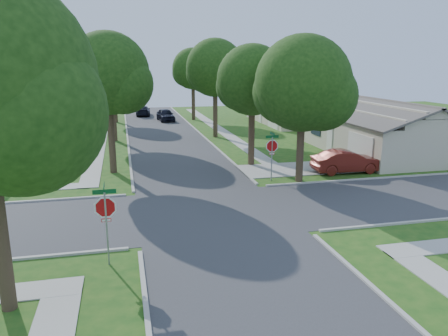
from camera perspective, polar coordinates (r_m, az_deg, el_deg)
The scene contains 20 objects.
ground at distance 21.28m, azimuth -1.69°, elevation -5.71°, with size 100.00×100.00×0.00m, color #1C4E15.
road_ns at distance 21.28m, azimuth -1.69°, elevation -5.70°, with size 7.00×100.00×0.02m, color #333335.
sidewalk_ne at distance 47.29m, azimuth -0.74°, elevation 5.17°, with size 1.20×40.00×0.04m, color #9E9B91.
sidewalk_nw at distance 46.26m, azimuth -15.71°, elevation 4.47°, with size 1.20×40.00×0.04m, color #9E9B91.
driveway at distance 30.12m, azimuth 10.43°, elevation -0.03°, with size 8.80×3.60×0.05m, color #9E9B91.
stop_sign_sw at distance 15.82m, azimuth -15.21°, elevation -5.40°, with size 1.05×0.80×2.98m.
stop_sign_ne at distance 26.35m, azimuth 6.29°, elevation 2.61°, with size 1.05×0.80×2.98m.
tree_e_near at distance 30.00m, azimuth 3.80°, elevation 10.97°, with size 4.97×4.80×8.28m.
tree_e_mid at distance 41.60m, azimuth -1.09°, elevation 12.62°, with size 5.59×5.40×9.21m.
tree_e_far at distance 54.38m, azimuth -4.04°, elevation 12.57°, with size 5.17×5.00×8.72m.
tree_w_near at distance 28.70m, azimuth -14.82°, elevation 11.38°, with size 5.38×5.20×8.97m.
tree_w_mid at distance 40.68m, azimuth -14.47°, elevation 12.50°, with size 5.80×5.60×9.56m.
tree_w_far at distance 53.70m, azimuth -14.20°, elevation 11.68°, with size 4.76×4.60×8.04m.
tree_ne_corner at distance 26.05m, azimuth 10.36°, elevation 10.25°, with size 5.80×5.60×8.66m.
house_ne_near at distance 37.00m, azimuth 19.71°, elevation 4.30°, with size 8.42×13.60×4.23m.
house_ne_far at distance 52.89m, azimuth 9.16°, elevation 7.55°, with size 8.42×13.60×4.23m.
house_nw_far at distance 53.34m, azimuth -26.29°, elevation 6.36°, with size 8.42×13.60×4.23m.
car_driveway at distance 29.55m, azimuth 15.75°, elevation 0.84°, with size 1.57×4.51×1.49m, color maroon.
car_curb_east at distance 53.98m, azimuth -7.64°, elevation 6.89°, with size 1.74×4.32×1.47m, color black.
car_curb_west at distance 59.77m, azimuth -10.53°, elevation 7.36°, with size 1.82×4.48×1.30m, color black.
Camera 1 is at (-3.96, -19.66, 7.10)m, focal length 35.00 mm.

